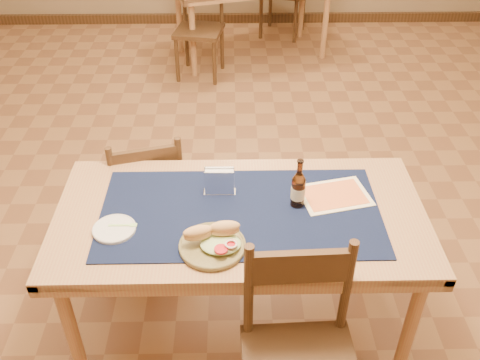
{
  "coord_description": "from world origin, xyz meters",
  "views": [
    {
      "loc": [
        -0.03,
        -2.55,
        2.24
      ],
      "look_at": [
        0.0,
        -0.7,
        0.85
      ],
      "focal_mm": 40.0,
      "sensor_mm": 36.0,
      "label": 1
    }
  ],
  "objects_px": {
    "chair_main_far": "(148,192)",
    "chair_main_near": "(300,359)",
    "main_table": "(240,227)",
    "sandwich_plate": "(214,242)",
    "beer_bottle": "(298,189)",
    "napkin_holder": "(219,182)"
  },
  "relations": [
    {
      "from": "chair_main_near",
      "to": "beer_bottle",
      "type": "relative_size",
      "value": 4.03
    },
    {
      "from": "chair_main_near",
      "to": "sandwich_plate",
      "type": "distance_m",
      "value": 0.55
    },
    {
      "from": "main_table",
      "to": "chair_main_near",
      "type": "distance_m",
      "value": 0.62
    },
    {
      "from": "chair_main_far",
      "to": "napkin_holder",
      "type": "xyz_separation_m",
      "value": [
        0.4,
        -0.41,
        0.38
      ]
    },
    {
      "from": "chair_main_far",
      "to": "chair_main_near",
      "type": "height_order",
      "value": "chair_main_near"
    },
    {
      "from": "beer_bottle",
      "to": "napkin_holder",
      "type": "bearing_deg",
      "value": 164.64
    },
    {
      "from": "beer_bottle",
      "to": "chair_main_far",
      "type": "bearing_deg",
      "value": 145.86
    },
    {
      "from": "beer_bottle",
      "to": "napkin_holder",
      "type": "xyz_separation_m",
      "value": [
        -0.34,
        0.09,
        -0.03
      ]
    },
    {
      "from": "napkin_holder",
      "to": "chair_main_far",
      "type": "bearing_deg",
      "value": 134.57
    },
    {
      "from": "napkin_holder",
      "to": "main_table",
      "type": "bearing_deg",
      "value": -56.44
    },
    {
      "from": "main_table",
      "to": "beer_bottle",
      "type": "xyz_separation_m",
      "value": [
        0.25,
        0.04,
        0.17
      ]
    },
    {
      "from": "chair_main_near",
      "to": "beer_bottle",
      "type": "bearing_deg",
      "value": 86.82
    },
    {
      "from": "sandwich_plate",
      "to": "beer_bottle",
      "type": "distance_m",
      "value": 0.44
    },
    {
      "from": "chair_main_far",
      "to": "beer_bottle",
      "type": "relative_size",
      "value": 3.61
    },
    {
      "from": "chair_main_far",
      "to": "sandwich_plate",
      "type": "distance_m",
      "value": 0.92
    },
    {
      "from": "main_table",
      "to": "chair_main_near",
      "type": "relative_size",
      "value": 1.7
    },
    {
      "from": "sandwich_plate",
      "to": "napkin_holder",
      "type": "distance_m",
      "value": 0.35
    },
    {
      "from": "main_table",
      "to": "sandwich_plate",
      "type": "distance_m",
      "value": 0.27
    },
    {
      "from": "main_table",
      "to": "chair_main_near",
      "type": "xyz_separation_m",
      "value": [
        0.21,
        -0.55,
        -0.18
      ]
    },
    {
      "from": "main_table",
      "to": "beer_bottle",
      "type": "height_order",
      "value": "beer_bottle"
    },
    {
      "from": "chair_main_near",
      "to": "sandwich_plate",
      "type": "height_order",
      "value": "chair_main_near"
    },
    {
      "from": "chair_main_near",
      "to": "sandwich_plate",
      "type": "relative_size",
      "value": 3.51
    }
  ]
}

